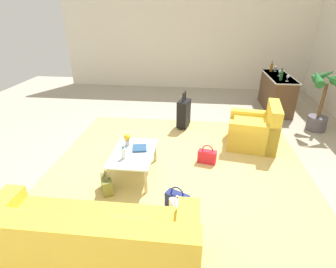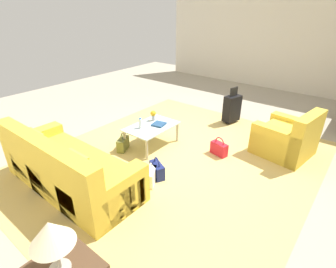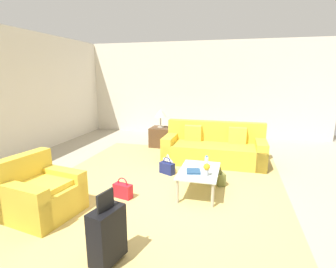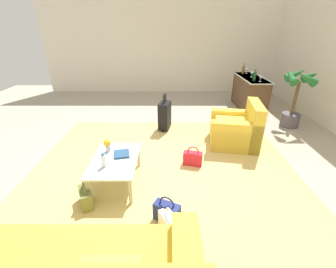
# 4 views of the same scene
# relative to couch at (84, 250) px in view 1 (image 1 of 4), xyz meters

# --- Properties ---
(ground_plane) EXTENTS (12.00, 12.00, 0.00)m
(ground_plane) POSITION_rel_couch_xyz_m (-2.20, 0.60, -0.31)
(ground_plane) COLOR #A89E89
(wall_left) EXTENTS (0.12, 8.00, 3.10)m
(wall_left) POSITION_rel_couch_xyz_m (-7.26, 0.60, 1.24)
(wall_left) COLOR silver
(wall_left) RESTS_ON ground
(area_rug) EXTENTS (5.20, 4.40, 0.01)m
(area_rug) POSITION_rel_couch_xyz_m (-1.60, 0.80, -0.31)
(area_rug) COLOR tan
(area_rug) RESTS_ON ground
(couch) EXTENTS (0.94, 2.31, 0.93)m
(couch) POSITION_rel_couch_xyz_m (0.00, 0.00, 0.00)
(couch) COLOR gold
(couch) RESTS_ON ground
(armchair) EXTENTS (1.03, 1.04, 0.87)m
(armchair) POSITION_rel_couch_xyz_m (-3.09, 2.27, -0.01)
(armchair) COLOR gold
(armchair) RESTS_ON ground
(coffee_table) EXTENTS (1.01, 0.66, 0.42)m
(coffee_table) POSITION_rel_couch_xyz_m (-1.80, 0.10, 0.06)
(coffee_table) COLOR silver
(coffee_table) RESTS_ON ground
(water_bottle) EXTENTS (0.06, 0.06, 0.20)m
(water_bottle) POSITION_rel_couch_xyz_m (-1.60, -0.00, 0.21)
(water_bottle) COLOR silver
(water_bottle) RESTS_ON coffee_table
(coffee_table_book) EXTENTS (0.28, 0.27, 0.03)m
(coffee_table_book) POSITION_rel_couch_xyz_m (-1.92, 0.18, 0.13)
(coffee_table_book) COLOR navy
(coffee_table_book) RESTS_ON coffee_table
(flower_vase) EXTENTS (0.11, 0.11, 0.21)m
(flower_vase) POSITION_rel_couch_xyz_m (-2.02, -0.05, 0.24)
(flower_vase) COLOR #B2B7BC
(flower_vase) RESTS_ON coffee_table
(bar_console) EXTENTS (1.62, 0.59, 0.91)m
(bar_console) POSITION_rel_couch_xyz_m (-5.30, 3.20, 0.16)
(bar_console) COLOR #513823
(bar_console) RESTS_ON ground
(wine_glass_leftmost) EXTENTS (0.08, 0.08, 0.15)m
(wine_glass_leftmost) POSITION_rel_couch_xyz_m (-5.85, 3.22, 0.71)
(wine_glass_leftmost) COLOR silver
(wine_glass_leftmost) RESTS_ON bar_console
(wine_glass_left_of_centre) EXTENTS (0.08, 0.08, 0.15)m
(wine_glass_left_of_centre) POSITION_rel_couch_xyz_m (-5.30, 3.19, 0.71)
(wine_glass_left_of_centre) COLOR silver
(wine_glass_left_of_centre) RESTS_ON bar_console
(wine_glass_right_of_centre) EXTENTS (0.08, 0.08, 0.15)m
(wine_glass_right_of_centre) POSITION_rel_couch_xyz_m (-4.75, 3.23, 0.71)
(wine_glass_right_of_centre) COLOR silver
(wine_glass_right_of_centre) RESTS_ON bar_console
(wine_bottle_amber) EXTENTS (0.07, 0.07, 0.30)m
(wine_bottle_amber) POSITION_rel_couch_xyz_m (-5.79, 3.09, 0.72)
(wine_bottle_amber) COLOR brown
(wine_bottle_amber) RESTS_ON bar_console
(wine_bottle_green) EXTENTS (0.07, 0.07, 0.30)m
(wine_bottle_green) POSITION_rel_couch_xyz_m (-4.81, 3.09, 0.72)
(wine_bottle_green) COLOR #194C23
(wine_bottle_green) RESTS_ON bar_console
(suitcase_black) EXTENTS (0.44, 0.31, 0.85)m
(suitcase_black) POSITION_rel_couch_xyz_m (-3.80, 0.80, 0.05)
(suitcase_black) COLOR black
(suitcase_black) RESTS_ON ground
(handbag_navy) EXTENTS (0.27, 0.35, 0.36)m
(handbag_navy) POSITION_rel_couch_xyz_m (-1.06, 0.87, -0.18)
(handbag_navy) COLOR navy
(handbag_navy) RESTS_ON ground
(handbag_olive) EXTENTS (0.35, 0.27, 0.36)m
(handbag_olive) POSITION_rel_couch_xyz_m (-1.32, -0.21, -0.18)
(handbag_olive) COLOR olive
(handbag_olive) RESTS_ON ground
(handbag_white) EXTENTS (0.35, 0.28, 0.36)m
(handbag_white) POSITION_rel_couch_xyz_m (-0.86, 0.90, -0.18)
(handbag_white) COLOR white
(handbag_white) RESTS_ON ground
(handbag_red) EXTENTS (0.21, 0.34, 0.36)m
(handbag_red) POSITION_rel_couch_xyz_m (-2.30, 1.30, -0.18)
(handbag_red) COLOR red
(handbag_red) RESTS_ON ground
(potted_palm) EXTENTS (0.64, 0.64, 1.39)m
(potted_palm) POSITION_rel_couch_xyz_m (-4.00, 3.80, 0.44)
(potted_palm) COLOR #514C56
(potted_palm) RESTS_ON ground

